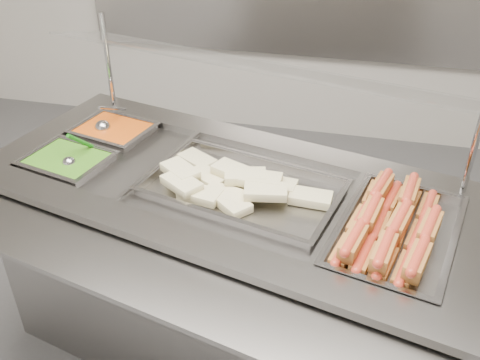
% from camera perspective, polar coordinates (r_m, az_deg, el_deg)
% --- Properties ---
extents(steam_counter, '(1.92, 1.19, 0.85)m').
position_cam_1_polar(steam_counter, '(2.13, -1.15, -9.83)').
color(steam_counter, slate).
rests_on(steam_counter, ground).
extents(tray_rail, '(1.71, 0.74, 0.05)m').
position_cam_1_polar(tray_rail, '(1.58, -9.73, -10.19)').
color(tray_rail, gray).
rests_on(tray_rail, steam_counter).
extents(sneeze_guard, '(1.59, 0.65, 0.42)m').
position_cam_1_polar(sneeze_guard, '(1.88, 1.63, 11.81)').
color(sneeze_guard, silver).
rests_on(sneeze_guard, steam_counter).
extents(pan_hotdogs, '(0.44, 0.58, 0.09)m').
position_cam_1_polar(pan_hotdogs, '(1.74, 16.26, -6.12)').
color(pan_hotdogs, gray).
rests_on(pan_hotdogs, steam_counter).
extents(pan_wraps, '(0.72, 0.52, 0.07)m').
position_cam_1_polar(pan_wraps, '(1.86, 0.26, -1.27)').
color(pan_wraps, gray).
rests_on(pan_wraps, steam_counter).
extents(pan_beans, '(0.33, 0.29, 0.09)m').
position_cam_1_polar(pan_beans, '(2.29, -13.25, 4.51)').
color(pan_beans, gray).
rests_on(pan_beans, steam_counter).
extents(pan_peas, '(0.33, 0.29, 0.09)m').
position_cam_1_polar(pan_peas, '(2.12, -17.82, 1.27)').
color(pan_peas, gray).
rests_on(pan_peas, steam_counter).
extents(hotdogs_in_buns, '(0.34, 0.53, 0.11)m').
position_cam_1_polar(hotdogs_in_buns, '(1.71, 15.68, -4.82)').
color(hotdogs_in_buns, brown).
rests_on(hotdogs_in_buns, pan_hotdogs).
extents(tortilla_wraps, '(0.62, 0.39, 0.07)m').
position_cam_1_polar(tortilla_wraps, '(1.85, -0.81, -0.31)').
color(tortilla_wraps, beige).
rests_on(tortilla_wraps, pan_wraps).
extents(ladle, '(0.08, 0.19, 0.13)m').
position_cam_1_polar(ladle, '(2.29, -14.35, 5.54)').
color(ladle, '#A6A5AA').
rests_on(ladle, pan_beans).
extents(serving_spoon, '(0.07, 0.16, 0.14)m').
position_cam_1_polar(serving_spoon, '(2.08, -17.54, 2.13)').
color(serving_spoon, '#A6A5AA').
rests_on(serving_spoon, pan_peas).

